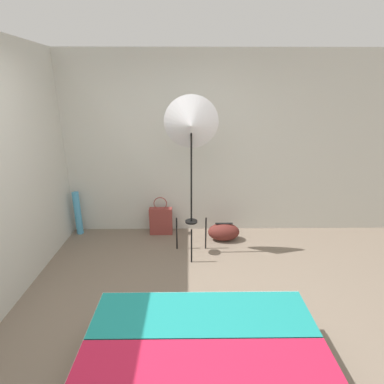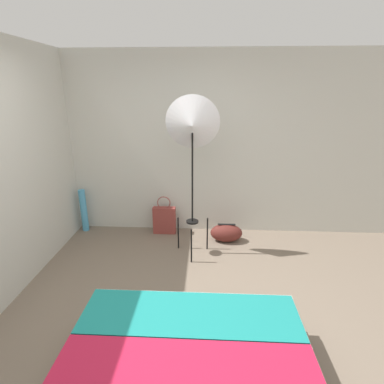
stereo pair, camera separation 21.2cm
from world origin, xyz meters
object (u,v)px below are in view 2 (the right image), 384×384
Objects in this scene: tote_bag at (164,220)px; paper_roll at (84,210)px; duffel_bag at (226,233)px; photo_umbrella at (192,127)px.

tote_bag is 0.90× the size of paper_roll.
duffel_bag is at bearing -6.34° from paper_roll.
photo_umbrella reaches higher than duffel_bag.
tote_bag is (-0.45, 0.57, -1.45)m from photo_umbrella.
photo_umbrella is 2.24m from paper_roll.
paper_roll reaches higher than tote_bag.
paper_roll is (-1.69, 0.60, -1.34)m from photo_umbrella.
photo_umbrella reaches higher than tote_bag.
paper_roll is at bearing 173.66° from duffel_bag.
photo_umbrella is at bearing -51.44° from tote_bag.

